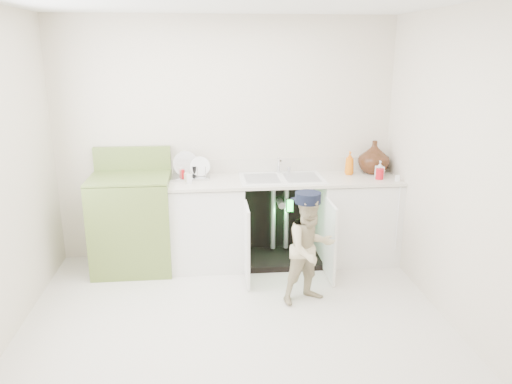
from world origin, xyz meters
TOP-DOWN VIEW (x-y plane):
  - ground at (0.00, 0.00)m, footprint 3.50×3.50m
  - room_shell at (0.00, 0.00)m, footprint 6.00×5.50m
  - counter_run at (0.59, 1.21)m, footprint 2.44×1.02m
  - avocado_stove at (-0.97, 1.18)m, footprint 0.78×0.65m
  - repair_worker at (0.67, 0.31)m, footprint 0.58×0.82m

SIDE VIEW (x-z plane):
  - ground at x=0.00m, z-range 0.00..0.00m
  - counter_run at x=0.59m, z-range -0.14..1.10m
  - avocado_stove at x=-0.97m, z-range -0.11..1.10m
  - repair_worker at x=0.67m, z-range 0.00..1.01m
  - room_shell at x=0.00m, z-range 0.62..1.88m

